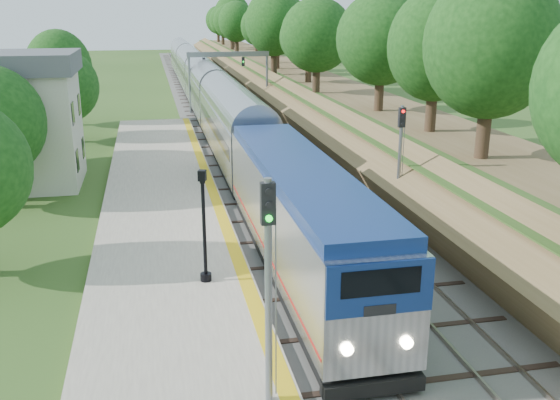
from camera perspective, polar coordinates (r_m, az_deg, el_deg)
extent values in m
cube|color=#4C4944|center=(70.68, -5.56, 8.63)|extent=(9.50, 170.00, 0.12)
cube|color=gray|center=(70.42, -7.79, 8.64)|extent=(0.08, 170.00, 0.16)
cube|color=gray|center=(70.53, -6.61, 8.70)|extent=(0.08, 170.00, 0.16)
cube|color=gray|center=(70.81, -4.52, 8.79)|extent=(0.08, 170.00, 0.16)
cube|color=gray|center=(71.00, -3.36, 8.83)|extent=(0.08, 170.00, 0.16)
cube|color=gray|center=(27.50, -10.20, -5.06)|extent=(6.40, 68.00, 0.38)
cube|color=gold|center=(27.61, -4.29, -4.29)|extent=(0.55, 68.00, 0.01)
cube|color=brown|center=(72.12, 2.04, 10.03)|extent=(9.00, 170.00, 3.00)
cube|color=brown|center=(71.33, -1.05, 9.79)|extent=(4.47, 170.00, 4.54)
cylinder|color=#332316|center=(71.49, 0.87, 12.24)|extent=(0.60, 0.60, 2.62)
sphere|color=#113A10|center=(71.27, 0.88, 15.09)|extent=(5.70, 5.70, 5.70)
cylinder|color=#332316|center=(120.67, -4.48, 14.20)|extent=(0.60, 0.60, 2.62)
sphere|color=#113A10|center=(120.54, -4.52, 15.90)|extent=(5.70, 5.70, 5.70)
cube|color=beige|center=(41.01, -23.58, 5.82)|extent=(8.00, 6.00, 6.80)
cube|color=#515459|center=(40.51, -24.26, 11.37)|extent=(8.60, 6.60, 1.20)
cube|color=black|center=(38.94, -18.02, 3.47)|extent=(0.05, 1.10, 1.30)
cube|color=black|center=(42.43, -17.56, 4.59)|extent=(0.05, 1.10, 1.30)
cube|color=black|center=(38.41, -18.41, 7.52)|extent=(0.05, 1.10, 1.30)
cube|color=black|center=(41.95, -17.90, 8.32)|extent=(0.05, 1.10, 1.30)
cylinder|color=slate|center=(65.05, -8.25, 10.50)|extent=(0.24, 0.24, 6.20)
cylinder|color=slate|center=(66.03, -1.19, 10.77)|extent=(0.24, 0.24, 6.20)
cube|color=slate|center=(65.16, -4.76, 13.15)|extent=(8.40, 0.25, 0.50)
cube|color=black|center=(64.80, -6.97, 12.39)|extent=(0.30, 0.20, 0.90)
cube|color=black|center=(65.27, -3.39, 12.52)|extent=(0.30, 0.20, 0.90)
cylinder|color=#332316|center=(37.25, -21.34, 1.61)|extent=(0.60, 0.60, 2.45)
sphere|color=#113A10|center=(36.56, -21.90, 6.63)|extent=(5.32, 5.32, 5.32)
cylinder|color=#332316|center=(52.72, -18.70, 6.18)|extent=(0.60, 0.60, 2.45)
sphere|color=#113A10|center=(52.24, -19.05, 9.75)|extent=(5.32, 5.32, 5.32)
cube|color=black|center=(25.52, 1.76, -5.64)|extent=(2.73, 17.11, 0.59)
cube|color=#B7BAC1|center=(24.81, 1.80, -1.42)|extent=(2.97, 17.83, 3.37)
cube|color=navy|center=(24.28, 1.84, 2.84)|extent=(2.85, 17.11, 0.44)
cube|color=navy|center=(16.52, 9.15, -8.00)|extent=(2.94, 0.10, 1.49)
cube|color=black|center=(16.40, 9.24, -7.43)|extent=(2.18, 0.06, 0.74)
cube|color=#AC1210|center=(25.20, 1.78, -3.87)|extent=(2.99, 17.47, 0.10)
cube|color=#B7BAC1|center=(43.43, -4.22, 6.17)|extent=(2.97, 19.81, 3.86)
cube|color=#B7BAC1|center=(63.47, -6.73, 9.59)|extent=(2.97, 19.81, 3.86)
cube|color=#B7BAC1|center=(83.68, -8.06, 11.35)|extent=(2.97, 19.81, 3.86)
cube|color=#B7BAC1|center=(103.98, -8.87, 12.43)|extent=(2.97, 19.81, 3.86)
cylinder|color=black|center=(24.39, -6.78, -6.99)|extent=(0.43, 0.43, 0.30)
cylinder|color=black|center=(23.67, -6.94, -2.73)|extent=(0.14, 0.14, 3.85)
cube|color=black|center=(23.04, -7.13, 2.24)|extent=(0.35, 0.35, 0.40)
cube|color=silver|center=(23.04, -7.13, 2.24)|extent=(0.25, 0.25, 0.30)
cylinder|color=slate|center=(16.05, -1.06, -8.68)|extent=(0.19, 0.19, 6.17)
cube|color=black|center=(15.14, -1.11, -0.31)|extent=(0.36, 0.23, 1.06)
cylinder|color=#0CE526|center=(15.01, -1.02, -0.47)|extent=(0.17, 0.06, 0.17)
cylinder|color=slate|center=(31.09, 10.84, 3.11)|extent=(0.17, 0.17, 5.90)
cube|color=black|center=(30.61, 11.09, 7.43)|extent=(0.32, 0.21, 0.95)
cylinder|color=#FF0C0C|center=(30.50, 11.18, 7.39)|extent=(0.15, 0.06, 0.15)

